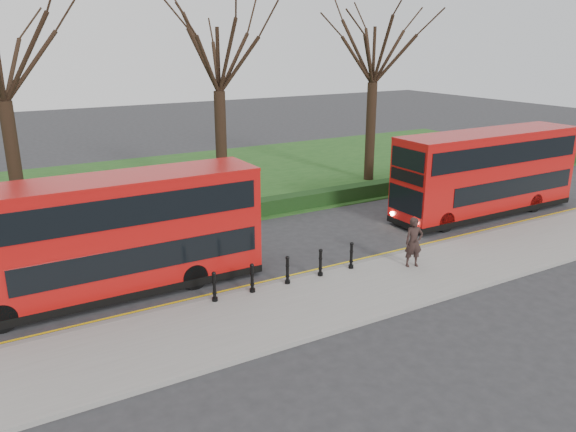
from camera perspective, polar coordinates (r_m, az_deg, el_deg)
ground at (r=21.59m, az=-0.63°, el=-5.64°), size 120.00×120.00×0.00m
pavement at (r=19.24m, az=3.84°, el=-8.46°), size 60.00×4.00×0.15m
kerb at (r=20.76m, az=0.74°, el=-6.39°), size 60.00×0.25×0.16m
grass_verge at (r=34.76m, az=-12.98°, el=2.95°), size 60.00×18.00×0.06m
hedge at (r=27.21m, az=-7.74°, el=0.04°), size 60.00×0.90×0.80m
yellow_line_outer at (r=21.03m, az=0.32°, el=-6.28°), size 60.00×0.10×0.01m
yellow_line_inner at (r=21.19m, az=0.04°, el=-6.09°), size 60.00×0.10×0.01m
tree_mid at (r=29.72m, az=-7.14°, el=16.16°), size 6.93×6.93×10.82m
tree_right at (r=34.91m, az=8.74°, el=16.45°), size 7.02×7.02×10.97m
bollard_row at (r=20.01m, az=-0.05°, el=-5.54°), size 5.76×0.15×1.00m
bus_lead at (r=19.96m, az=-17.59°, el=-2.08°), size 10.36×2.38×4.12m
bus_rear at (r=29.74m, az=19.52°, el=4.11°), size 10.55×2.42×4.20m
pedestrian at (r=21.87m, az=12.66°, el=-2.62°), size 0.82×0.67×1.94m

